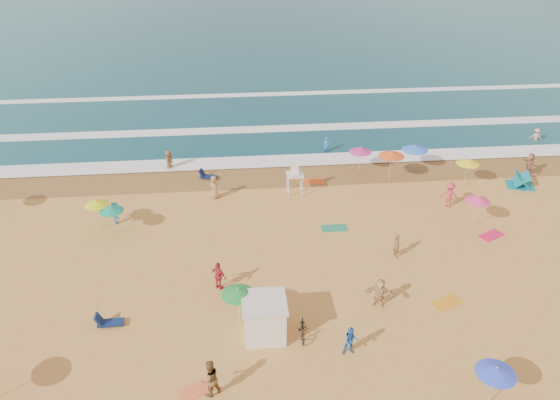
{
  "coord_description": "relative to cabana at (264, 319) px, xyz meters",
  "views": [
    {
      "loc": [
        -4.11,
        -25.56,
        19.47
      ],
      "look_at": [
        -1.2,
        6.0,
        1.5
      ],
      "focal_mm": 35.0,
      "sensor_mm": 36.0,
      "label": 1
    }
  ],
  "objects": [
    {
      "name": "ground",
      "position": [
        2.99,
        4.97,
        -1.0
      ],
      "size": [
        220.0,
        220.0,
        0.0
      ],
      "primitive_type": "plane",
      "color": "gold",
      "rests_on": "ground"
    },
    {
      "name": "ocean",
      "position": [
        2.99,
        88.97,
        -1.0
      ],
      "size": [
        220.0,
        140.0,
        0.18
      ],
      "primitive_type": "cube",
      "color": "#0C4756",
      "rests_on": "ground"
    },
    {
      "name": "wet_sand",
      "position": [
        2.99,
        17.47,
        -0.99
      ],
      "size": [
        220.0,
        220.0,
        0.0
      ],
      "primitive_type": "plane",
      "color": "olive",
      "rests_on": "ground"
    },
    {
      "name": "surf_foam",
      "position": [
        2.99,
        26.29,
        -0.9
      ],
      "size": [
        200.0,
        18.7,
        0.05
      ],
      "color": "white",
      "rests_on": "ground"
    },
    {
      "name": "cabana",
      "position": [
        0.0,
        0.0,
        0.0
      ],
      "size": [
        2.0,
        2.0,
        2.0
      ],
      "primitive_type": "cube",
      "color": "white",
      "rests_on": "ground"
    },
    {
      "name": "cabana_roof",
      "position": [
        0.0,
        0.0,
        1.06
      ],
      "size": [
        2.2,
        2.2,
        0.12
      ],
      "primitive_type": "cube",
      "color": "silver",
      "rests_on": "cabana"
    },
    {
      "name": "bicycle",
      "position": [
        1.9,
        -0.3,
        -0.54
      ],
      "size": [
        0.79,
        1.81,
        0.92
      ],
      "primitive_type": "imported",
      "rotation": [
        0.0,
        0.0,
        -0.1
      ],
      "color": "black",
      "rests_on": "ground"
    },
    {
      "name": "lifeguard_stand",
      "position": [
        3.19,
        14.54,
        0.05
      ],
      "size": [
        1.2,
        1.2,
        2.1
      ],
      "primitive_type": null,
      "color": "white",
      "rests_on": "ground"
    },
    {
      "name": "beach_umbrellas",
      "position": [
        6.79,
        6.6,
        1.1
      ],
      "size": [
        45.45,
        29.79,
        0.79
      ],
      "color": "#FE387A",
      "rests_on": "ground"
    },
    {
      "name": "loungers",
      "position": [
        9.22,
        1.23,
        -0.83
      ],
      "size": [
        55.34,
        28.68,
        0.34
      ],
      "color": "#101954",
      "rests_on": "ground"
    },
    {
      "name": "towels",
      "position": [
        1.32,
        2.98,
        -0.98
      ],
      "size": [
        50.31,
        27.42,
        0.03
      ],
      "color": "red",
      "rests_on": "ground"
    },
    {
      "name": "beachgoers",
      "position": [
        4.98,
        8.72,
        -0.17
      ],
      "size": [
        48.39,
        26.5,
        2.14
      ],
      "color": "tan",
      "rests_on": "ground"
    }
  ]
}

